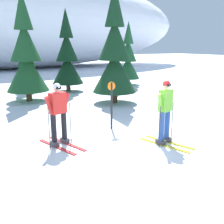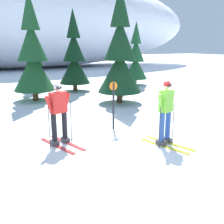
{
  "view_description": "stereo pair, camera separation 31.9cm",
  "coord_description": "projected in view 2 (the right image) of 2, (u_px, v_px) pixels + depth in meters",
  "views": [
    {
      "loc": [
        -3.79,
        -5.49,
        2.76
      ],
      "look_at": [
        -0.3,
        0.53,
        0.95
      ],
      "focal_mm": 41.54,
      "sensor_mm": 36.0,
      "label": 1
    },
    {
      "loc": [
        -3.51,
        -5.64,
        2.76
      ],
      "look_at": [
        -0.3,
        0.53,
        0.95
      ],
      "focal_mm": 41.54,
      "sensor_mm": 36.0,
      "label": 2
    }
  ],
  "objects": [
    {
      "name": "pine_tree_right",
      "position": [
        120.0,
        71.0,
        15.88
      ],
      "size": [
        1.13,
        1.13,
        2.92
      ],
      "color": "#47301E",
      "rests_on": "ground"
    },
    {
      "name": "pine_tree_left",
      "position": [
        33.0,
        56.0,
        12.74
      ],
      "size": [
        2.04,
        2.04,
        5.29
      ],
      "color": "#47301E",
      "rests_on": "ground"
    },
    {
      "name": "ground_plane",
      "position": [
        131.0,
        149.0,
        7.11
      ],
      "size": [
        120.0,
        120.0,
        0.0
      ],
      "primitive_type": "plane",
      "color": "white"
    },
    {
      "name": "trail_marker_post",
      "position": [
        113.0,
        103.0,
        8.57
      ],
      "size": [
        0.28,
        0.07,
        1.6
      ],
      "color": "black",
      "rests_on": "ground"
    },
    {
      "name": "skier_red_jacket",
      "position": [
        59.0,
        112.0,
        7.2
      ],
      "size": [
        0.91,
        1.65,
        1.77
      ],
      "color": "red",
      "rests_on": "ground"
    },
    {
      "name": "skier_lime_jacket",
      "position": [
        166.0,
        112.0,
        7.17
      ],
      "size": [
        0.86,
        1.63,
        1.83
      ],
      "color": "gold",
      "rests_on": "ground"
    },
    {
      "name": "pine_tree_center_right",
      "position": [
        120.0,
        55.0,
        12.18
      ],
      "size": [
        2.1,
        2.1,
        5.45
      ],
      "color": "#47301E",
      "rests_on": "ground"
    },
    {
      "name": "snow_ridge_background",
      "position": [
        23.0,
        21.0,
        30.53
      ],
      "size": [
        45.92,
        16.91,
        11.03
      ],
      "primitive_type": "ellipsoid",
      "color": "white",
      "rests_on": "ground"
    },
    {
      "name": "pine_tree_center_left",
      "position": [
        34.0,
        63.0,
        15.82
      ],
      "size": [
        1.54,
        1.54,
        4.0
      ],
      "color": "#47301E",
      "rests_on": "ground"
    },
    {
      "name": "pine_tree_far_right",
      "position": [
        136.0,
        59.0,
        18.03
      ],
      "size": [
        1.67,
        1.67,
        4.32
      ],
      "color": "#47301E",
      "rests_on": "ground"
    },
    {
      "name": "pine_tree_center",
      "position": [
        74.0,
        58.0,
        15.47
      ],
      "size": [
        1.86,
        1.86,
        4.81
      ],
      "color": "#47301E",
      "rests_on": "ground"
    }
  ]
}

